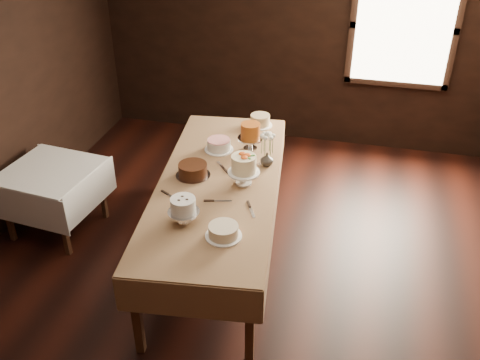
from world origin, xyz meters
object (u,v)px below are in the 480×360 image
cake_caramel (250,138)px  cake_swirl (184,211)px  cake_cream (223,232)px  cake_server_d (255,166)px  cake_flowers (244,171)px  cake_chocolate (193,170)px  cake_speckled (260,121)px  side_table (51,176)px  cake_server_b (252,212)px  flower_vase (267,159)px  cake_server_a (223,201)px  cake_server_c (221,165)px  display_table (218,187)px  cake_lattice (219,146)px  cake_server_e (174,198)px

cake_caramel → cake_swirl: size_ratio=1.04×
cake_cream → cake_server_d: bearing=90.0°
cake_flowers → cake_chocolate: bearing=178.2°
cake_speckled → cake_chocolate: size_ratio=0.91×
cake_server_d → side_table: bearing=130.2°
cake_server_b → flower_vase: 0.80m
cake_server_a → cake_server_c: same height
cake_speckled → cake_caramel: size_ratio=1.00×
display_table → cake_lattice: cake_lattice is taller
cake_server_b → flower_vase: size_ratio=1.86×
cake_swirl → cake_server_a: 0.44m
side_table → cake_swirl: 1.80m
cake_server_d → cake_server_e: bearing=172.5°
cake_speckled → cake_lattice: bearing=-113.5°
cake_server_d → flower_vase: (0.10, 0.04, 0.06)m
cake_swirl → flower_vase: bearing=66.4°
side_table → cake_speckled: size_ratio=3.20×
side_table → flower_vase: bearing=10.1°
cake_caramel → cake_chocolate: bearing=-121.9°
cake_server_d → cake_chocolate: bearing=152.5°
cake_server_a → cake_server_d: same height
cake_lattice → cake_caramel: bearing=16.6°
cake_flowers → cake_swirl: bearing=-115.5°
flower_vase → cake_server_d: bearing=-159.9°
display_table → side_table: size_ratio=3.02×
side_table → flower_vase: 2.15m
cake_chocolate → display_table: bearing=-6.3°
cake_chocolate → cake_server_b: bearing=-33.9°
cake_cream → cake_server_e: size_ratio=1.19×
cake_swirl → cake_server_a: bearing=58.6°
cake_server_e → cake_caramel: bearing=96.8°
cake_server_e → cake_server_d: bearing=81.9°
cake_caramel → cake_server_e: size_ratio=1.21×
cake_cream → cake_server_d: 1.12m
cake_lattice → cake_server_e: (-0.14, -0.93, -0.05)m
cake_speckled → cake_chocolate: 1.24m
cake_chocolate → cake_server_d: 0.60m
cake_lattice → cake_server_e: bearing=-98.4°
cake_chocolate → cake_flowers: 0.48m
cake_chocolate → cake_cream: cake_chocolate is taller
cake_lattice → cake_caramel: (0.30, 0.09, 0.07)m
cake_lattice → cake_flowers: 0.68m
side_table → flower_vase: size_ratio=7.21×
cake_caramel → flower_vase: (0.22, -0.27, -0.06)m
cake_caramel → cake_lattice: bearing=-163.4°
side_table → cake_server_e: size_ratio=3.88×
cake_swirl → cake_server_c: 0.95m
cake_server_a → cake_server_e: same height
cake_server_a → cake_server_c: (-0.18, 0.58, 0.00)m
cake_lattice → cake_server_d: size_ratio=1.19×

